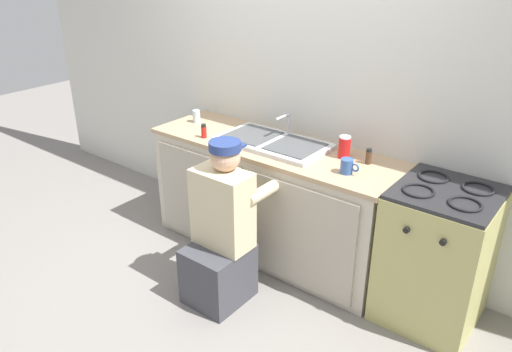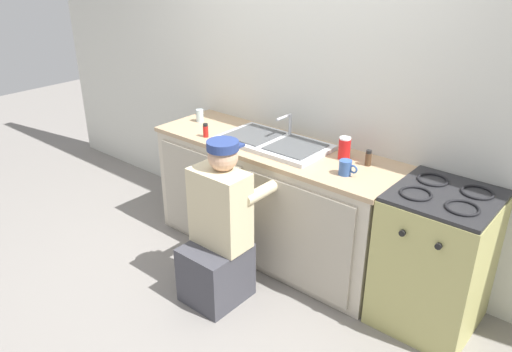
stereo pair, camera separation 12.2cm
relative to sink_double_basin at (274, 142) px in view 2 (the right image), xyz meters
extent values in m
plane|color=gray|center=(0.00, -0.30, -0.90)|extent=(12.00, 12.00, 0.00)
cube|color=silver|center=(0.00, 0.35, 0.35)|extent=(6.00, 0.10, 2.50)
cube|color=beige|center=(0.00, 0.00, -0.47)|extent=(1.88, 0.60, 0.84)
cube|color=#AFA694|center=(-0.45, -0.31, -0.47)|extent=(0.83, 0.02, 0.74)
cube|color=#AFA694|center=(0.45, -0.31, -0.47)|extent=(0.83, 0.02, 0.74)
cube|color=tan|center=(0.00, 0.00, -0.04)|extent=(1.92, 0.62, 0.03)
cube|color=silver|center=(0.00, 0.00, 0.00)|extent=(0.80, 0.44, 0.03)
cube|color=#4C4F51|center=(-0.19, 0.00, 0.01)|extent=(0.33, 0.35, 0.01)
cube|color=#4C4F51|center=(0.19, 0.00, 0.01)|extent=(0.33, 0.35, 0.01)
cylinder|color=#B7BABF|center=(0.00, 0.19, 0.07)|extent=(0.02, 0.02, 0.18)
cylinder|color=#B7BABF|center=(0.00, 0.11, 0.16)|extent=(0.02, 0.16, 0.02)
cube|color=tan|center=(1.25, 0.00, -0.46)|extent=(0.58, 0.60, 0.87)
cube|color=#262628|center=(1.25, 0.00, -0.01)|extent=(0.57, 0.59, 0.02)
torus|color=black|center=(1.12, -0.12, 0.00)|extent=(0.19, 0.19, 0.02)
torus|color=black|center=(1.38, -0.12, 0.00)|extent=(0.19, 0.19, 0.02)
torus|color=black|center=(1.12, 0.12, 0.00)|extent=(0.19, 0.19, 0.02)
torus|color=black|center=(1.38, 0.12, 0.00)|extent=(0.19, 0.19, 0.02)
cylinder|color=black|center=(1.15, -0.31, -0.16)|extent=(0.04, 0.02, 0.04)
cylinder|color=black|center=(1.35, -0.31, -0.16)|extent=(0.04, 0.02, 0.04)
cube|color=#3F3F47|center=(0.08, -0.71, -0.70)|extent=(0.36, 0.40, 0.40)
cube|color=beige|center=(0.08, -0.65, -0.24)|extent=(0.38, 0.22, 0.52)
sphere|color=tan|center=(0.08, -0.61, 0.11)|extent=(0.19, 0.19, 0.19)
cylinder|color=navy|center=(0.08, -0.61, 0.18)|extent=(0.20, 0.20, 0.06)
cube|color=navy|center=(0.08, -0.53, 0.16)|extent=(0.13, 0.09, 0.02)
cylinder|color=beige|center=(-0.09, -0.45, -0.15)|extent=(0.08, 0.30, 0.08)
cylinder|color=beige|center=(0.25, -0.45, -0.15)|extent=(0.08, 0.30, 0.08)
cylinder|color=#ADC6CC|center=(-0.78, 0.02, 0.03)|extent=(0.06, 0.06, 0.10)
cylinder|color=#335699|center=(0.65, -0.11, 0.03)|extent=(0.08, 0.08, 0.09)
torus|color=#335699|center=(0.71, -0.11, 0.03)|extent=(0.06, 0.01, 0.06)
cylinder|color=red|center=(-0.49, -0.20, 0.02)|extent=(0.04, 0.04, 0.08)
cylinder|color=black|center=(-0.49, -0.20, 0.08)|extent=(0.04, 0.04, 0.02)
cylinder|color=red|center=(0.52, 0.10, 0.05)|extent=(0.08, 0.08, 0.14)
cylinder|color=white|center=(0.52, 0.10, 0.13)|extent=(0.08, 0.08, 0.01)
cylinder|color=#513823|center=(0.69, 0.11, 0.02)|extent=(0.04, 0.04, 0.08)
cylinder|color=black|center=(0.69, 0.11, 0.08)|extent=(0.04, 0.04, 0.02)
camera|label=1|loc=(1.96, -2.71, 1.29)|focal=35.00mm
camera|label=2|loc=(2.05, -2.63, 1.29)|focal=35.00mm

